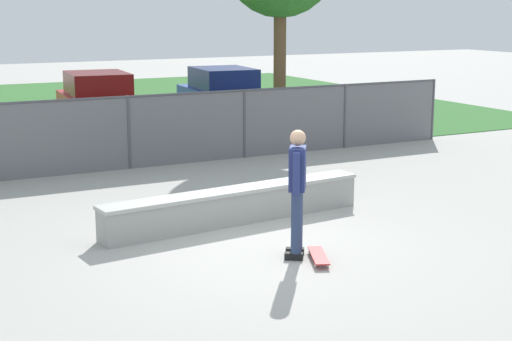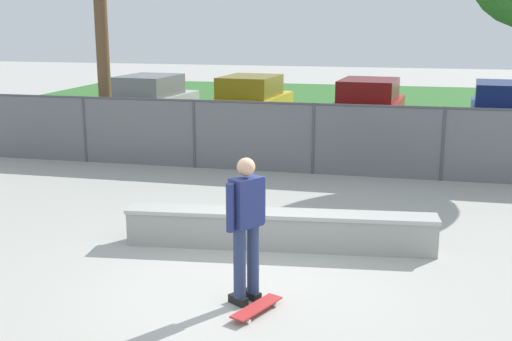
% 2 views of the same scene
% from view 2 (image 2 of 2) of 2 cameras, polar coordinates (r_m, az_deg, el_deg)
% --- Properties ---
extents(ground_plane, '(80.00, 80.00, 0.00)m').
position_cam_2_polar(ground_plane, '(8.59, -1.25, -10.11)').
color(ground_plane, '#ADAAA3').
extents(grass_strip, '(28.71, 20.00, 0.02)m').
position_cam_2_polar(grass_strip, '(24.70, 8.44, 5.19)').
color(grass_strip, '#336B2D').
rests_on(grass_strip, ground).
extents(concrete_ledge, '(4.72, 0.98, 0.57)m').
position_cam_2_polar(concrete_ledge, '(9.84, 2.08, -5.22)').
color(concrete_ledge, '#999993').
rests_on(concrete_ledge, ground).
extents(skateboarder, '(0.42, 0.51, 1.82)m').
position_cam_2_polar(skateboarder, '(7.76, -0.88, -4.74)').
color(skateboarder, black).
rests_on(skateboarder, ground).
extents(skateboard, '(0.50, 0.81, 0.09)m').
position_cam_2_polar(skateboard, '(7.81, 0.06, -12.00)').
color(skateboard, red).
rests_on(skateboard, ground).
extents(chainlink_fence, '(16.78, 0.07, 1.60)m').
position_cam_2_polar(chainlink_fence, '(14.44, 5.08, 3.11)').
color(chainlink_fence, '#4C4C51').
rests_on(chainlink_fence, ground).
extents(car_silver, '(2.30, 4.34, 1.66)m').
position_cam_2_polar(car_silver, '(20.96, -9.54, 6.02)').
color(car_silver, '#B7BABF').
rests_on(car_silver, ground).
extents(car_yellow, '(2.30, 4.34, 1.66)m').
position_cam_2_polar(car_yellow, '(20.45, -0.63, 6.03)').
color(car_yellow, gold).
rests_on(car_yellow, ground).
extents(car_red, '(2.30, 4.34, 1.66)m').
position_cam_2_polar(car_red, '(19.62, 9.80, 5.53)').
color(car_red, '#B21E1E').
rests_on(car_red, ground).
extents(car_blue, '(2.30, 4.34, 1.66)m').
position_cam_2_polar(car_blue, '(19.64, 21.03, 4.85)').
color(car_blue, '#233D9E').
rests_on(car_blue, ground).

